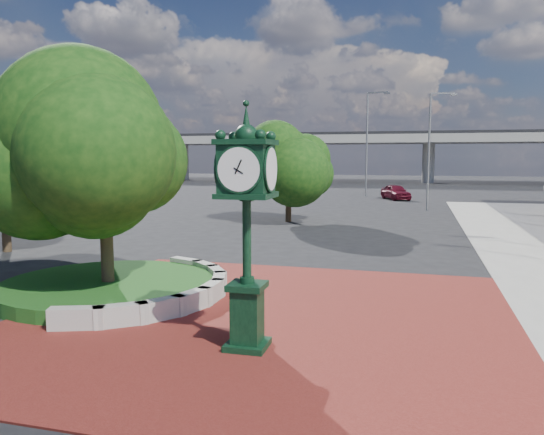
{
  "coord_description": "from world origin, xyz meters",
  "views": [
    {
      "loc": [
        3.54,
        -13.19,
        3.98
      ],
      "look_at": [
        -0.5,
        1.5,
        2.22
      ],
      "focal_mm": 35.0,
      "sensor_mm": 36.0,
      "label": 1
    }
  ],
  "objects_px": {
    "post_clock": "(247,218)",
    "street_lamp_far": "(369,136)",
    "street_lamp_near": "(432,142)",
    "parked_car": "(396,192)"
  },
  "relations": [
    {
      "from": "post_clock",
      "to": "street_lamp_far",
      "type": "height_order",
      "value": "street_lamp_far"
    },
    {
      "from": "post_clock",
      "to": "street_lamp_near",
      "type": "relative_size",
      "value": 0.59
    },
    {
      "from": "street_lamp_near",
      "to": "street_lamp_far",
      "type": "bearing_deg",
      "value": 113.82
    },
    {
      "from": "parked_car",
      "to": "street_lamp_near",
      "type": "distance_m",
      "value": 10.77
    },
    {
      "from": "post_clock",
      "to": "parked_car",
      "type": "relative_size",
      "value": 1.21
    },
    {
      "from": "post_clock",
      "to": "street_lamp_near",
      "type": "height_order",
      "value": "street_lamp_near"
    },
    {
      "from": "parked_car",
      "to": "street_lamp_far",
      "type": "height_order",
      "value": "street_lamp_far"
    },
    {
      "from": "post_clock",
      "to": "street_lamp_near",
      "type": "bearing_deg",
      "value": 82.11
    },
    {
      "from": "parked_car",
      "to": "street_lamp_near",
      "type": "bearing_deg",
      "value": -98.0
    },
    {
      "from": "street_lamp_near",
      "to": "street_lamp_far",
      "type": "relative_size",
      "value": 0.84
    }
  ]
}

